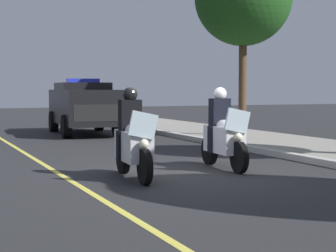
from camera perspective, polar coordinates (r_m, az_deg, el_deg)
ground_plane at (r=11.59m, az=1.60°, el=-4.69°), size 80.00×80.00×0.00m
curb_strip at (r=13.32m, az=14.73°, el=-3.38°), size 48.00×0.24×0.15m
lane_stripe_center at (r=10.83m, az=-9.55°, el=-5.31°), size 48.00×0.12×0.01m
police_motorcycle_lead_left at (r=10.88m, az=-3.46°, el=-1.53°), size 2.14×0.62×1.72m
police_motorcycle_lead_right at (r=12.27m, az=5.46°, el=-0.95°), size 2.14×0.62×1.72m
police_suv at (r=21.62m, az=-8.28°, el=2.03°), size 5.03×2.36×2.05m
cyclist_background at (r=26.04m, az=-8.01°, el=1.82°), size 1.76×0.34×1.69m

